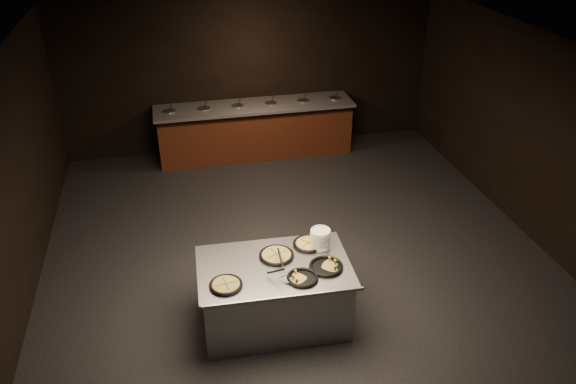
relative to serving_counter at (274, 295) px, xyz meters
name	(u,v)px	position (x,y,z in m)	size (l,w,h in m)	color
room	(301,169)	(0.58, 1.11, 1.05)	(7.02, 8.02, 2.92)	black
salad_bar	(255,133)	(0.58, 4.67, 0.04)	(3.70, 0.83, 1.18)	#582714
serving_counter	(274,295)	(0.00, 0.00, 0.00)	(1.79, 1.19, 0.84)	#A8AAAF
plate_stack	(320,239)	(0.61, 0.24, 0.55)	(0.24, 0.24, 0.24)	white
pan_veggie_whole	(226,285)	(-0.58, -0.24, 0.45)	(0.37, 0.37, 0.04)	black
pan_cheese_whole	(276,255)	(0.06, 0.17, 0.45)	(0.41, 0.41, 0.04)	black
pan_cheese_slices_a	(308,244)	(0.49, 0.31, 0.45)	(0.37, 0.37, 0.04)	black
pan_cheese_slices_b	(303,278)	(0.26, -0.31, 0.45)	(0.35, 0.35, 0.04)	black
pan_veggie_slices	(326,266)	(0.57, -0.17, 0.45)	(0.39, 0.39, 0.04)	black
server_left	(279,256)	(0.07, 0.05, 0.51)	(0.10, 0.33, 0.16)	#A8AAAF
server_right	(280,274)	(0.01, -0.27, 0.51)	(0.32, 0.23, 0.17)	#A8AAAF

